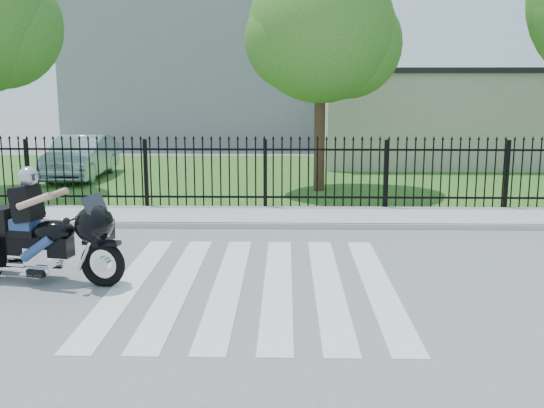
{
  "coord_description": "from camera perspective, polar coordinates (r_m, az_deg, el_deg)",
  "views": [
    {
      "loc": [
        0.52,
        -9.75,
        3.2
      ],
      "look_at": [
        0.27,
        1.68,
        1.0
      ],
      "focal_mm": 42.0,
      "sensor_mm": 36.0,
      "label": 1
    }
  ],
  "objects": [
    {
      "name": "building_tall",
      "position": [
        36.03,
        -4.49,
        15.31
      ],
      "size": [
        15.0,
        10.0,
        12.0
      ],
      "primitive_type": "cube",
      "color": "gray",
      "rests_on": "ground"
    },
    {
      "name": "curb",
      "position": [
        14.11,
        -0.87,
        -1.97
      ],
      "size": [
        40.0,
        0.12,
        0.12
      ],
      "primitive_type": "cube",
      "color": "#ADAAA3",
      "rests_on": "ground"
    },
    {
      "name": "grass_strip",
      "position": [
        21.98,
        -0.09,
        2.54
      ],
      "size": [
        40.0,
        12.0,
        0.02
      ],
      "primitive_type": "cube",
      "color": "#2B6021",
      "rests_on": "ground"
    },
    {
      "name": "parked_car",
      "position": [
        22.23,
        -16.75,
        4.05
      ],
      "size": [
        1.56,
        4.33,
        1.42
      ],
      "primitive_type": "imported",
      "rotation": [
        0.0,
        0.0,
        0.01
      ],
      "color": "#8DA5B2",
      "rests_on": "grass_strip"
    },
    {
      "name": "iron_fence",
      "position": [
        15.92,
        -0.61,
        2.59
      ],
      "size": [
        26.0,
        0.04,
        1.8
      ],
      "color": "black",
      "rests_on": "ground"
    },
    {
      "name": "crosswalk",
      "position": [
        10.27,
        -1.71,
        -7.23
      ],
      "size": [
        5.0,
        5.5,
        0.01
      ],
      "primitive_type": null,
      "color": "silver",
      "rests_on": "ground"
    },
    {
      "name": "sidewalk",
      "position": [
        15.08,
        -0.73,
        -1.13
      ],
      "size": [
        40.0,
        2.0,
        0.12
      ],
      "primitive_type": "cube",
      "color": "#ADAAA3",
      "rests_on": "ground"
    },
    {
      "name": "tree_mid",
      "position": [
        18.83,
        4.41,
        15.32
      ],
      "size": [
        4.2,
        4.2,
        6.78
      ],
      "color": "#382316",
      "rests_on": "ground"
    },
    {
      "name": "building_low",
      "position": [
        26.59,
        15.52,
        7.37
      ],
      "size": [
        10.0,
        6.0,
        3.5
      ],
      "primitive_type": "cube",
      "color": "#BFB29F",
      "rests_on": "ground"
    },
    {
      "name": "building_low_roof",
      "position": [
        26.55,
        15.72,
        11.35
      ],
      "size": [
        10.2,
        6.2,
        0.2
      ],
      "primitive_type": "cube",
      "color": "black",
      "rests_on": "building_low"
    },
    {
      "name": "motorcycle_rider",
      "position": [
        10.94,
        -20.41,
        -2.54
      ],
      "size": [
        2.88,
        1.33,
        1.93
      ],
      "rotation": [
        0.0,
        0.0,
        -0.2
      ],
      "color": "black",
      "rests_on": "ground"
    },
    {
      "name": "ground",
      "position": [
        10.27,
        -1.71,
        -7.27
      ],
      "size": [
        120.0,
        120.0,
        0.0
      ],
      "primitive_type": "plane",
      "color": "slate",
      "rests_on": "ground"
    },
    {
      "name": "litter_bin",
      "position": [
        15.4,
        -20.58,
        0.17
      ],
      "size": [
        0.37,
        0.37,
        0.8
      ],
      "primitive_type": "cylinder",
      "rotation": [
        0.0,
        0.0,
        0.04
      ],
      "color": "black",
      "rests_on": "sidewalk"
    }
  ]
}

